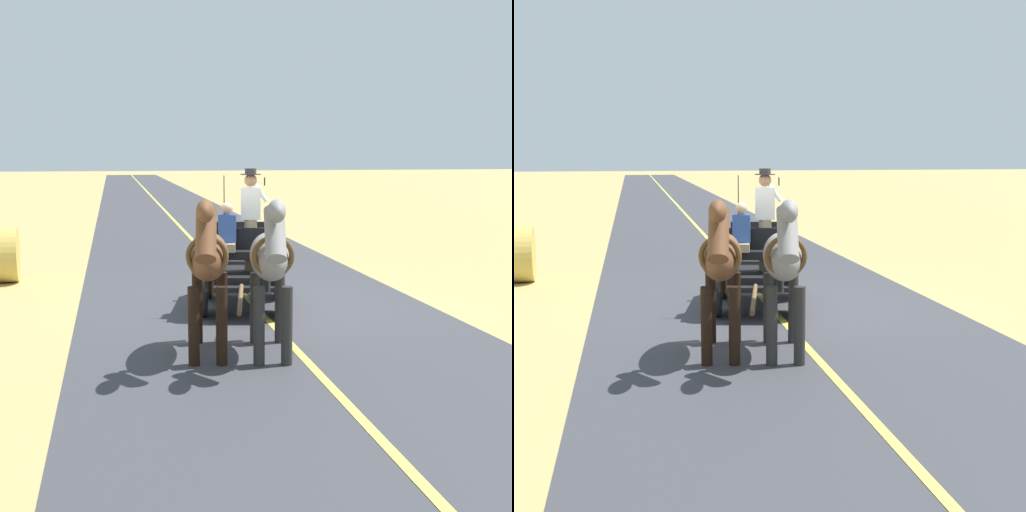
# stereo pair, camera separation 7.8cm
# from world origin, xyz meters

# --- Properties ---
(ground_plane) EXTENTS (200.00, 200.00, 0.00)m
(ground_plane) POSITION_xyz_m (0.00, 0.00, 0.00)
(ground_plane) COLOR tan
(road_surface) EXTENTS (6.29, 160.00, 0.01)m
(road_surface) POSITION_xyz_m (0.00, 0.00, 0.00)
(road_surface) COLOR #38383D
(road_surface) RESTS_ON ground
(road_centre_stripe) EXTENTS (0.12, 160.00, 0.00)m
(road_centre_stripe) POSITION_xyz_m (0.00, 0.00, 0.01)
(road_centre_stripe) COLOR #DBCC4C
(road_centre_stripe) RESTS_ON road_surface
(horse_drawn_carriage) EXTENTS (1.87, 4.51, 2.50)m
(horse_drawn_carriage) POSITION_xyz_m (0.23, 0.00, 0.82)
(horse_drawn_carriage) COLOR black
(horse_drawn_carriage) RESTS_ON ground
(horse_near_side) EXTENTS (0.79, 2.15, 2.21)m
(horse_near_side) POSITION_xyz_m (0.41, 3.06, 1.32)
(horse_near_side) COLOR gray
(horse_near_side) RESTS_ON ground
(horse_off_side) EXTENTS (0.81, 2.15, 2.21)m
(horse_off_side) POSITION_xyz_m (1.24, 2.89, 1.32)
(horse_off_side) COLOR brown
(horse_off_side) RESTS_ON ground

